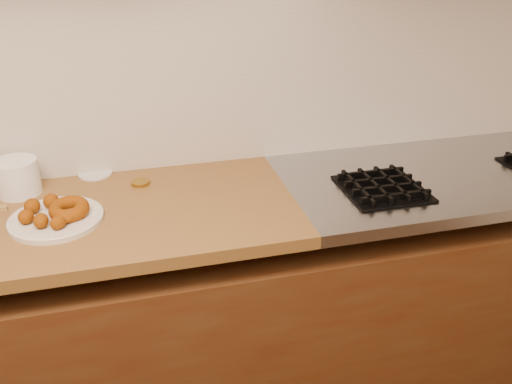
{
  "coord_description": "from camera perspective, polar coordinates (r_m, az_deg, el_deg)",
  "views": [
    {
      "loc": [
        -0.0,
        0.17,
        1.69
      ],
      "look_at": [
        0.38,
        1.64,
        0.93
      ],
      "focal_mm": 38.0,
      "sensor_mm": 36.0,
      "label": 1
    }
  ],
  "objects": [
    {
      "name": "stovetop",
      "position": [
        2.07,
        20.77,
        1.78
      ],
      "size": [
        1.3,
        0.62,
        0.04
      ],
      "primitive_type": "cube",
      "color": "#9EA0A5",
      "rests_on": "base_cabinet"
    },
    {
      "name": "brass_jar_lid",
      "position": [
        1.85,
        -12.08,
        0.98
      ],
      "size": [
        0.06,
        0.06,
        0.01
      ],
      "primitive_type": "cylinder",
      "rotation": [
        0.0,
        0.0,
        -0.02
      ],
      "color": "olive",
      "rests_on": "butcher_block"
    },
    {
      "name": "fried_dough_chunks",
      "position": [
        1.67,
        -21.26,
        -2.05
      ],
      "size": [
        0.17,
        0.19,
        0.05
      ],
      "color": "#834007",
      "rests_on": "donut_plate"
    },
    {
      "name": "backsplash",
      "position": [
        1.88,
        -14.27,
        10.72
      ],
      "size": [
        3.6,
        0.02,
        0.6
      ],
      "primitive_type": "cube",
      "color": "beige",
      "rests_on": "wall_back"
    },
    {
      "name": "ring_donut",
      "position": [
        1.67,
        -19.1,
        -1.7
      ],
      "size": [
        0.12,
        0.13,
        0.05
      ],
      "primitive_type": "torus",
      "rotation": [
        0.1,
        0.0,
        -0.05
      ],
      "color": "#834007",
      "rests_on": "donut_plate"
    },
    {
      "name": "base_cabinet",
      "position": [
        2.0,
        -11.33,
        -14.7
      ],
      "size": [
        3.6,
        0.6,
        0.77
      ],
      "primitive_type": "cube",
      "color": "#4D3218",
      "rests_on": "floor"
    },
    {
      "name": "burner_grates",
      "position": [
        1.98,
        21.57,
        1.58
      ],
      "size": [
        0.91,
        0.26,
        0.03
      ],
      "color": "black",
      "rests_on": "stovetop"
    },
    {
      "name": "wall_back",
      "position": [
        1.86,
        -14.81,
        15.26
      ],
      "size": [
        4.0,
        0.02,
        2.7
      ],
      "primitive_type": "cube",
      "color": "#B2A58C",
      "rests_on": "ground"
    },
    {
      "name": "donut_plate",
      "position": [
        1.69,
        -20.28,
        -2.68
      ],
      "size": [
        0.27,
        0.27,
        0.02
      ],
      "primitive_type": "cylinder",
      "color": "silver",
      "rests_on": "butcher_block"
    },
    {
      "name": "plastic_tub",
      "position": [
        1.89,
        -23.86,
        1.43
      ],
      "size": [
        0.16,
        0.16,
        0.11
      ],
      "primitive_type": "cylinder",
      "rotation": [
        0.0,
        0.0,
        -0.22
      ],
      "color": "white",
      "rests_on": "butcher_block"
    },
    {
      "name": "tub_lid",
      "position": [
        1.96,
        -16.56,
        1.86
      ],
      "size": [
        0.13,
        0.13,
        0.01
      ],
      "primitive_type": "cylinder",
      "rotation": [
        0.0,
        0.0,
        -0.19
      ],
      "color": "silver",
      "rests_on": "butcher_block"
    }
  ]
}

